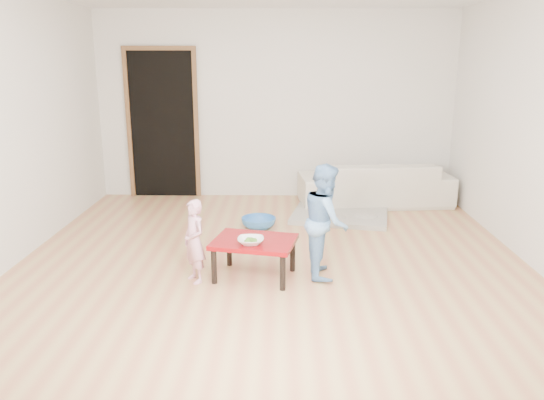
{
  "coord_description": "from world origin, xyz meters",
  "views": [
    {
      "loc": [
        0.09,
        -5.03,
        1.94
      ],
      "look_at": [
        0.0,
        -0.2,
        0.65
      ],
      "focal_mm": 35.0,
      "sensor_mm": 36.0,
      "label": 1
    }
  ],
  "objects_px": {
    "sofa": "(375,183)",
    "child_blue": "(326,221)",
    "child_pink": "(194,241)",
    "basin": "(259,223)",
    "red_table": "(254,258)",
    "bowl": "(251,241)"
  },
  "relations": [
    {
      "from": "bowl",
      "to": "red_table",
      "type": "bearing_deg",
      "value": 77.83
    },
    {
      "from": "bowl",
      "to": "child_pink",
      "type": "distance_m",
      "value": 0.5
    },
    {
      "from": "bowl",
      "to": "child_pink",
      "type": "xyz_separation_m",
      "value": [
        -0.5,
        0.02,
        -0.01
      ]
    },
    {
      "from": "child_pink",
      "to": "child_blue",
      "type": "height_order",
      "value": "child_blue"
    },
    {
      "from": "red_table",
      "to": "child_blue",
      "type": "bearing_deg",
      "value": 6.78
    },
    {
      "from": "sofa",
      "to": "basin",
      "type": "relative_size",
      "value": 4.99
    },
    {
      "from": "basin",
      "to": "red_table",
      "type": "bearing_deg",
      "value": -89.02
    },
    {
      "from": "sofa",
      "to": "child_pink",
      "type": "distance_m",
      "value": 3.36
    },
    {
      "from": "sofa",
      "to": "child_pink",
      "type": "relative_size",
      "value": 2.69
    },
    {
      "from": "sofa",
      "to": "red_table",
      "type": "relative_size",
      "value": 2.81
    },
    {
      "from": "basin",
      "to": "bowl",
      "type": "bearing_deg",
      "value": -90.01
    },
    {
      "from": "red_table",
      "to": "child_blue",
      "type": "xyz_separation_m",
      "value": [
        0.65,
        0.08,
        0.34
      ]
    },
    {
      "from": "sofa",
      "to": "basin",
      "type": "xyz_separation_m",
      "value": [
        -1.54,
        -1.11,
        -0.23
      ]
    },
    {
      "from": "red_table",
      "to": "basin",
      "type": "bearing_deg",
      "value": 90.98
    },
    {
      "from": "red_table",
      "to": "basin",
      "type": "xyz_separation_m",
      "value": [
        -0.02,
        1.45,
        -0.12
      ]
    },
    {
      "from": "sofa",
      "to": "child_blue",
      "type": "bearing_deg",
      "value": 64.76
    },
    {
      "from": "basin",
      "to": "child_pink",
      "type": "bearing_deg",
      "value": -107.91
    },
    {
      "from": "bowl",
      "to": "basin",
      "type": "distance_m",
      "value": 1.6
    },
    {
      "from": "child_pink",
      "to": "child_blue",
      "type": "distance_m",
      "value": 1.19
    },
    {
      "from": "child_pink",
      "to": "basin",
      "type": "height_order",
      "value": "child_pink"
    },
    {
      "from": "child_blue",
      "to": "basin",
      "type": "height_order",
      "value": "child_blue"
    },
    {
      "from": "bowl",
      "to": "basin",
      "type": "height_order",
      "value": "bowl"
    }
  ]
}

